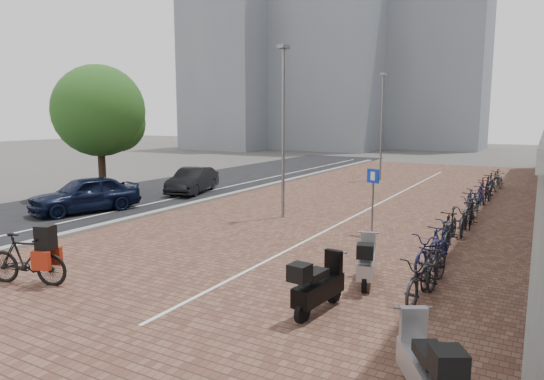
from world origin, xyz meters
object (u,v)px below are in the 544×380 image
(scooter_mid, at_px, (319,284))
(scooter_back, at_px, (426,367))
(hero_bike, at_px, (27,258))
(parking_sign, at_px, (373,192))
(car_dark, at_px, (193,180))
(car_navy, at_px, (85,194))
(scooter_front, at_px, (366,261))

(scooter_mid, relative_size, scooter_back, 0.97)
(hero_bike, distance_m, parking_sign, 10.47)
(parking_sign, bearing_deg, scooter_mid, -62.09)
(hero_bike, bearing_deg, car_dark, 4.82)
(parking_sign, bearing_deg, car_navy, -151.45)
(car_dark, height_order, scooter_mid, car_dark)
(hero_bike, bearing_deg, scooter_front, -78.38)
(scooter_front, xyz_separation_m, scooter_mid, (-0.29, -2.12, 0.02))
(car_navy, xyz_separation_m, hero_bike, (6.16, -6.76, -0.10))
(car_navy, height_order, scooter_back, car_navy)
(scooter_mid, xyz_separation_m, parking_sign, (-1.14, 6.95, 0.89))
(car_navy, distance_m, scooter_mid, 13.77)
(hero_bike, bearing_deg, parking_sign, -50.34)
(scooter_front, height_order, scooter_mid, scooter_mid)
(car_dark, height_order, scooter_back, car_dark)
(car_dark, relative_size, scooter_front, 2.37)
(scooter_front, relative_size, scooter_back, 0.94)
(hero_bike, xyz_separation_m, scooter_front, (7.00, 4.00, -0.07))
(scooter_front, relative_size, parking_sign, 0.76)
(car_navy, bearing_deg, scooter_back, -7.76)
(scooter_front, height_order, parking_sign, parking_sign)
(hero_bike, distance_m, scooter_back, 9.34)
(car_dark, relative_size, scooter_mid, 2.30)
(hero_bike, relative_size, scooter_back, 1.20)
(scooter_mid, xyz_separation_m, scooter_back, (2.61, -2.31, 0.02))
(car_navy, distance_m, parking_sign, 11.94)
(hero_bike, bearing_deg, car_navy, 24.26)
(scooter_mid, bearing_deg, car_navy, 165.80)
(car_dark, xyz_separation_m, scooter_back, (14.85, -13.52, -0.04))
(hero_bike, height_order, scooter_front, hero_bike)
(scooter_front, bearing_deg, car_dark, 128.81)
(scooter_mid, distance_m, scooter_back, 3.49)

